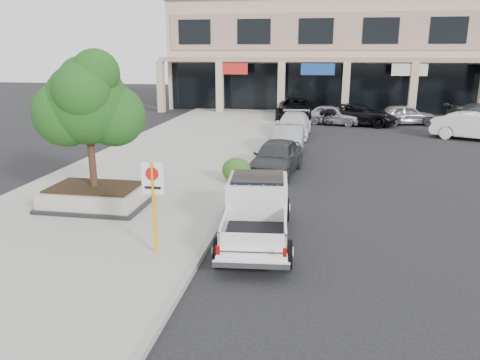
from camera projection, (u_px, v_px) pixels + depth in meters
name	position (u px, v px, depth m)	size (l,w,h in m)	color
ground	(264.00, 257.00, 11.64)	(120.00, 120.00, 0.00)	black
sidewalk	(143.00, 180.00, 18.23)	(8.00, 52.00, 0.15)	gray
curb	(243.00, 185.00, 17.57)	(0.20, 52.00, 0.15)	gray
strip_mall	(402.00, 53.00, 41.26)	(40.55, 12.43, 9.50)	tan
planter	(95.00, 197.00, 14.87)	(3.20, 2.20, 0.68)	black
planter_tree	(94.00, 103.00, 14.22)	(2.90, 2.55, 4.00)	black
no_parking_sign	(154.00, 195.00, 11.12)	(0.55, 0.09, 2.30)	#E5A50C
hedge	(236.00, 170.00, 17.60)	(1.10, 0.99, 0.94)	#224814
pickup_truck	(256.00, 213.00, 12.48)	(1.84, 4.97, 1.57)	white
curb_car_a	(276.00, 157.00, 19.33)	(1.69, 4.20, 1.43)	#2E3133
curb_car_b	(288.00, 140.00, 23.02)	(1.47, 4.22, 1.39)	#93949A
curb_car_c	(293.00, 125.00, 27.86)	(1.96, 4.83, 1.40)	silver
curb_car_d	(295.00, 109.00, 34.64)	(2.62, 5.69, 1.58)	black
lot_car_a	(333.00, 115.00, 32.42)	(1.60, 3.99, 1.36)	#A0A1A7
lot_car_b	(475.00, 126.00, 26.81)	(1.63, 4.68, 1.54)	silver
lot_car_d	(358.00, 114.00, 32.22)	(2.43, 5.26, 1.46)	black
lot_car_e	(405.00, 114.00, 32.43)	(1.65, 4.10, 1.40)	#919498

